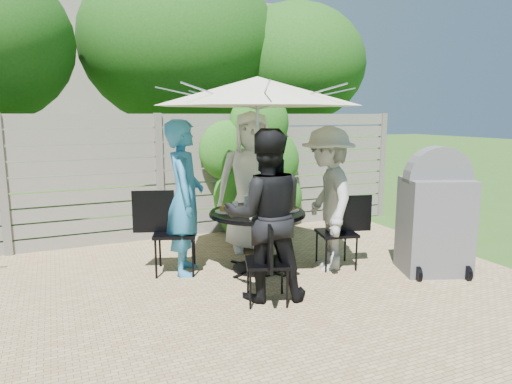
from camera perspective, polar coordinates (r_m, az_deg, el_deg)
name	(u,v)px	position (r m, az deg, el deg)	size (l,w,h in m)	color
backyard_envelope	(105,87)	(13.94, -18.34, 12.40)	(60.00, 60.00, 5.00)	#2D5119
patio_table	(257,229)	(5.35, 0.16, -4.70)	(1.39, 1.39, 0.72)	black
umbrella	(257,92)	(5.18, 0.17, 12.45)	(2.93, 2.93, 2.24)	silver
chair_back	(250,229)	(6.34, -0.71, -4.71)	(0.50, 0.65, 0.85)	black
person_back	(251,182)	(6.07, -0.61, 1.24)	(0.92, 0.60, 1.88)	silver
chair_left	(174,249)	(5.40, -10.19, -6.99)	(0.75, 0.60, 0.98)	black
person_left	(185,198)	(5.25, -8.89, -0.77)	(0.65, 0.43, 1.78)	#2A7EB9
chair_front	(267,279)	(4.50, 1.39, -10.81)	(0.52, 0.64, 0.84)	black
person_front	(266,216)	(4.46, 1.22, -3.00)	(0.83, 0.64, 1.70)	black
chair_right	(337,247)	(5.58, 10.13, -6.73)	(0.67, 0.52, 0.88)	black
person_right	(328,199)	(5.41, 8.94, -0.86)	(1.10, 0.63, 1.70)	#A0A19C
plate_back	(254,203)	(5.64, -0.20, -1.41)	(0.26, 0.26, 0.06)	white
plate_left	(226,210)	(5.27, -3.74, -2.23)	(0.26, 0.26, 0.06)	white
plate_front	(261,216)	(4.94, 0.58, -3.01)	(0.26, 0.26, 0.06)	white
plate_right	(288,209)	(5.34, 4.02, -2.07)	(0.26, 0.26, 0.06)	white
plate_extra	(276,214)	(5.02, 2.55, -2.81)	(0.24, 0.24, 0.06)	white
glass_back	(247,201)	(5.53, -1.18, -1.16)	(0.07, 0.07, 0.14)	silver
glass_left	(235,208)	(5.16, -2.59, -1.95)	(0.07, 0.07, 0.14)	silver
glass_front	(269,210)	(5.04, 1.64, -2.22)	(0.07, 0.07, 0.14)	silver
glass_right	(278,203)	(5.41, 2.79, -1.40)	(0.07, 0.07, 0.14)	silver
syrup_jug	(252,204)	(5.32, -0.53, -1.47)	(0.09, 0.09, 0.16)	#59280C
coffee_cup	(264,202)	(5.51, 0.97, -1.30)	(0.08, 0.08, 0.12)	#C6B293
bbq_grill	(435,217)	(5.61, 21.50, -2.89)	(0.88, 0.78, 1.48)	#545559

